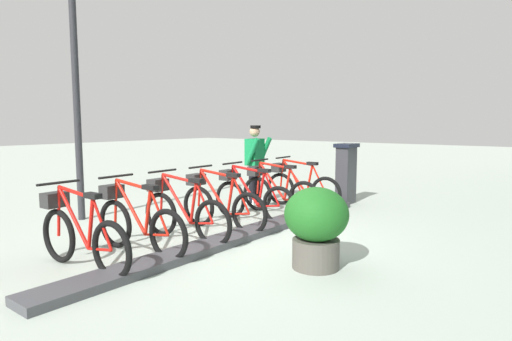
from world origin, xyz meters
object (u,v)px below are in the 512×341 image
object	(u,v)px
bike_docked_0	(299,186)
bike_docked_4	(182,212)
bike_docked_6	(79,234)
worker_near_rack	(255,161)
bike_docked_3	(219,204)
payment_kiosk	(346,172)
bike_docked_5	(136,221)
bike_docked_1	(277,191)
lamp_post	(75,59)
bike_docked_2	(250,197)
planter_bush	(316,223)

from	to	relation	value
bike_docked_0	bike_docked_4	bearing A→B (deg)	90.00
bike_docked_4	bike_docked_6	bearing A→B (deg)	90.00
worker_near_rack	bike_docked_3	bearing A→B (deg)	114.14
bike_docked_0	bike_docked_6	distance (m)	4.79
payment_kiosk	bike_docked_5	world-z (taller)	payment_kiosk
bike_docked_1	bike_docked_5	bearing A→B (deg)	90.00
bike_docked_5	lamp_post	xyz separation A→B (m)	(2.45, -0.63, 2.38)
bike_docked_2	worker_near_rack	world-z (taller)	worker_near_rack
worker_near_rack	bike_docked_6	bearing A→B (deg)	102.06
bike_docked_4	planter_bush	bearing A→B (deg)	-175.92
bike_docked_2	bike_docked_4	world-z (taller)	same
lamp_post	bike_docked_5	bearing A→B (deg)	165.48
bike_docked_1	worker_near_rack	size ratio (longest dim) A/B	1.04
planter_bush	payment_kiosk	bearing A→B (deg)	-68.31
bike_docked_0	bike_docked_5	bearing A→B (deg)	90.00
bike_docked_5	bike_docked_6	distance (m)	0.80
bike_docked_3	bike_docked_6	xyz separation A→B (m)	(0.00, 2.40, 0.00)
bike_docked_0	worker_near_rack	size ratio (longest dim) A/B	1.04
bike_docked_1	planter_bush	distance (m)	3.11
bike_docked_3	lamp_post	xyz separation A→B (m)	(2.45, 0.96, 2.38)
bike_docked_5	bike_docked_2	bearing A→B (deg)	-90.00
bike_docked_1	bike_docked_6	size ratio (longest dim) A/B	1.00
bike_docked_0	bike_docked_2	world-z (taller)	same
payment_kiosk	worker_near_rack	xyz separation A→B (m)	(1.55, 1.15, 0.24)
bike_docked_2	planter_bush	distance (m)	2.60
payment_kiosk	planter_bush	bearing A→B (deg)	111.69
bike_docked_3	bike_docked_1	bearing A→B (deg)	-90.00
bike_docked_4	bike_docked_5	size ratio (longest dim) A/B	1.00
bike_docked_0	worker_near_rack	world-z (taller)	worker_near_rack
bike_docked_5	planter_bush	distance (m)	2.36
payment_kiosk	bike_docked_3	distance (m)	3.39
bike_docked_2	worker_near_rack	size ratio (longest dim) A/B	1.04
bike_docked_6	lamp_post	size ratio (longest dim) A/B	0.40
worker_near_rack	lamp_post	size ratio (longest dim) A/B	0.38
bike_docked_4	worker_near_rack	bearing A→B (deg)	-71.83
bike_docked_6	bike_docked_0	bearing A→B (deg)	-90.00
bike_docked_0	bike_docked_3	size ratio (longest dim) A/B	1.00
bike_docked_1	planter_bush	world-z (taller)	bike_docked_1
bike_docked_5	bike_docked_6	xyz separation A→B (m)	(0.00, 0.80, 0.00)
payment_kiosk	lamp_post	world-z (taller)	lamp_post
bike_docked_1	bike_docked_4	world-z (taller)	same
payment_kiosk	lamp_post	bearing A→B (deg)	54.92
bike_docked_5	worker_near_rack	distance (m)	3.93
bike_docked_0	planter_bush	size ratio (longest dim) A/B	1.77
bike_docked_2	bike_docked_5	bearing A→B (deg)	90.00
bike_docked_0	bike_docked_3	xyz separation A→B (m)	(0.00, 2.40, 0.00)
lamp_post	planter_bush	distance (m)	5.14
payment_kiosk	bike_docked_3	world-z (taller)	payment_kiosk
bike_docked_1	bike_docked_2	size ratio (longest dim) A/B	1.00
bike_docked_3	lamp_post	distance (m)	3.54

